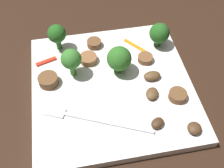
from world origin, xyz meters
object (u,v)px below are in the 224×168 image
mushroom_0 (152,76)px  mushroom_3 (152,94)px  broccoli_floret_2 (57,34)px  sausage_slice_2 (48,80)px  broccoli_floret_3 (71,60)px  sausage_slice_0 (88,59)px  plate (112,87)px  sausage_slice_3 (178,95)px  mushroom_1 (194,128)px  sausage_slice_4 (145,58)px  broccoli_floret_1 (159,33)px  pepper_strip_0 (135,46)px  pepper_strip_2 (46,61)px  broccoli_floret_0 (119,59)px  mushroom_2 (157,123)px  fork (89,119)px  sausage_slice_1 (94,43)px

mushroom_0 → mushroom_3: (0.01, 0.04, -0.00)m
broccoli_floret_2 → sausage_slice_2: size_ratio=1.60×
broccoli_floret_3 → mushroom_0: size_ratio=1.84×
broccoli_floret_3 → sausage_slice_0: bearing=-139.8°
plate → sausage_slice_2: 0.11m
broccoli_floret_3 → sausage_slice_3: size_ratio=1.88×
mushroom_1 → sausage_slice_4: bearing=-76.7°
broccoli_floret_1 → pepper_strip_0: (0.04, -0.00, -0.03)m
plate → pepper_strip_2: pepper_strip_2 is taller
broccoli_floret_1 → broccoli_floret_0: bearing=30.8°
mushroom_2 → pepper_strip_0: (-0.01, -0.18, -0.00)m
fork → mushroom_0: (-0.12, -0.06, 0.00)m
sausage_slice_1 → sausage_slice_2: size_ratio=0.81×
pepper_strip_0 → mushroom_2: bearing=87.9°
plate → sausage_slice_4: 0.08m
mushroom_2 → pepper_strip_0: bearing=-92.1°
sausage_slice_0 → sausage_slice_2: size_ratio=0.94×
broccoli_floret_1 → sausage_slice_4: 0.06m
broccoli_floret_1 → mushroom_1: 0.19m
broccoli_floret_0 → pepper_strip_0: (-0.04, -0.06, -0.03)m
sausage_slice_4 → pepper_strip_2: sausage_slice_4 is taller
plate → mushroom_0: bearing=-179.8°
sausage_slice_2 → pepper_strip_0: 0.18m
broccoli_floret_0 → sausage_slice_1: 0.08m
sausage_slice_1 → sausage_slice_3: same height
sausage_slice_1 → sausage_slice_4: sausage_slice_1 is taller
broccoli_floret_0 → pepper_strip_2: size_ratio=1.40×
broccoli_floret_0 → mushroom_0: broccoli_floret_0 is taller
broccoli_floret_0 → broccoli_floret_3: (0.08, -0.01, 0.00)m
sausage_slice_2 → mushroom_2: size_ratio=1.51×
broccoli_floret_1 → sausage_slice_1: broccoli_floret_1 is taller
plate → sausage_slice_1: size_ratio=10.05×
broccoli_floret_1 → broccoli_floret_2: broccoli_floret_2 is taller
broccoli_floret_3 → pepper_strip_2: broccoli_floret_3 is taller
broccoli_floret_2 → pepper_strip_0: (-0.15, 0.02, -0.03)m
sausage_slice_4 → pepper_strip_2: 0.18m
broccoli_floret_3 → sausage_slice_4: (-0.13, -0.01, -0.03)m
sausage_slice_2 → plate: bearing=168.5°
fork → sausage_slice_0: 0.13m
sausage_slice_0 → mushroom_1: bearing=129.1°
fork → mushroom_3: 0.11m
mushroom_2 → pepper_strip_2: mushroom_2 is taller
sausage_slice_2 → pepper_strip_2: (0.00, -0.05, -0.01)m
sausage_slice_1 → sausage_slice_4: size_ratio=0.99×
sausage_slice_1 → pepper_strip_0: (-0.08, 0.02, -0.00)m
sausage_slice_4 → pepper_strip_2: (0.18, -0.03, -0.00)m
fork → sausage_slice_0: bearing=-73.4°
plate → mushroom_3: size_ratio=10.64×
broccoli_floret_0 → broccoli_floret_1: (-0.09, -0.05, -0.00)m
broccoli_floret_0 → mushroom_3: bearing=124.4°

